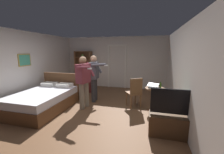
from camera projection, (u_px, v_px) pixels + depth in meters
name	position (u px, v px, depth m)	size (l,w,h in m)	color
ground_plane	(89.00, 114.00, 4.18)	(7.04, 7.04, 0.00)	brown
wall_back	(115.00, 63.00, 7.05)	(5.19, 0.12, 2.50)	silver
wall_left	(16.00, 69.00, 4.57)	(0.15, 6.64, 2.50)	silver
wall_right	(187.00, 76.00, 3.33)	(0.12, 6.64, 2.50)	silver
doorway_frame	(117.00, 63.00, 6.95)	(0.93, 0.08, 2.13)	white
bed	(45.00, 99.00, 4.52)	(1.43, 2.08, 1.02)	brown
bookshelf	(84.00, 67.00, 7.28)	(0.88, 0.32, 1.81)	brown
tv_flatscreen	(171.00, 122.00, 3.06)	(0.95, 0.40, 1.06)	#4C331E
side_table	(155.00, 95.00, 4.39)	(0.60, 0.60, 0.70)	brown
laptop	(154.00, 87.00, 4.31)	(0.41, 0.42, 0.16)	black
bottle_on_table	(160.00, 86.00, 4.22)	(0.06, 0.06, 0.22)	#33541A
wooden_chair	(135.00, 91.00, 4.54)	(0.58, 0.58, 0.99)	brown
person_blue_shirt	(84.00, 79.00, 4.46)	(0.61, 0.70, 1.66)	gray
person_striped_shirt	(94.00, 75.00, 5.08)	(0.73, 0.57, 1.67)	#333338
suitcase_dark	(87.00, 87.00, 6.40)	(0.52, 0.31, 0.45)	#4C1919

